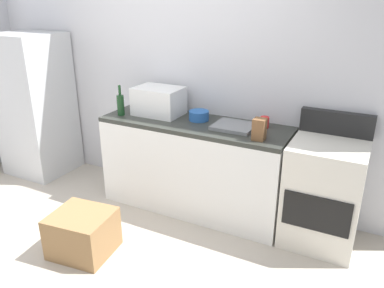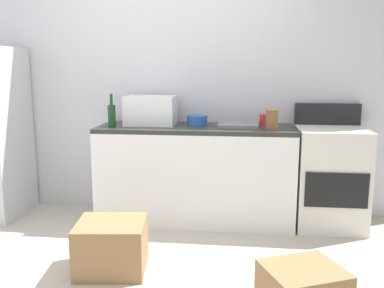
# 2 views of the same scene
# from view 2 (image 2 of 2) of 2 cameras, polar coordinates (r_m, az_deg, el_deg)

# --- Properties ---
(ground_plane) EXTENTS (6.00, 6.00, 0.00)m
(ground_plane) POSITION_cam_2_polar(r_m,az_deg,el_deg) (3.10, -7.78, -17.45)
(ground_plane) COLOR #B2A899
(wall_back) EXTENTS (5.00, 0.10, 2.60)m
(wall_back) POSITION_cam_2_polar(r_m,az_deg,el_deg) (4.27, -3.05, 8.44)
(wall_back) COLOR silver
(wall_back) RESTS_ON ground_plane
(kitchen_counter) EXTENTS (1.80, 0.60, 0.90)m
(kitchen_counter) POSITION_cam_2_polar(r_m,az_deg,el_deg) (4.00, 0.49, -4.00)
(kitchen_counter) COLOR white
(kitchen_counter) RESTS_ON ground_plane
(stove_oven) EXTENTS (0.60, 0.61, 1.10)m
(stove_oven) POSITION_cam_2_polar(r_m,az_deg,el_deg) (4.06, 17.91, -4.06)
(stove_oven) COLOR silver
(stove_oven) RESTS_ON ground_plane
(microwave) EXTENTS (0.46, 0.34, 0.27)m
(microwave) POSITION_cam_2_polar(r_m,az_deg,el_deg) (4.03, -5.53, 4.51)
(microwave) COLOR white
(microwave) RESTS_ON kitchen_counter
(sink_basin) EXTENTS (0.36, 0.32, 0.03)m
(sink_basin) POSITION_cam_2_polar(r_m,az_deg,el_deg) (3.91, 6.19, 2.54)
(sink_basin) COLOR slate
(sink_basin) RESTS_ON kitchen_counter
(wine_bottle) EXTENTS (0.07, 0.07, 0.30)m
(wine_bottle) POSITION_cam_2_polar(r_m,az_deg,el_deg) (3.92, -10.69, 3.85)
(wine_bottle) COLOR #193F1E
(wine_bottle) RESTS_ON kitchen_counter
(coffee_mug) EXTENTS (0.08, 0.08, 0.10)m
(coffee_mug) POSITION_cam_2_polar(r_m,az_deg,el_deg) (4.04, 9.59, 3.22)
(coffee_mug) COLOR red
(coffee_mug) RESTS_ON kitchen_counter
(knife_block) EXTENTS (0.10, 0.10, 0.18)m
(knife_block) POSITION_cam_2_polar(r_m,az_deg,el_deg) (3.73, 10.63, 3.20)
(knife_block) COLOR brown
(knife_block) RESTS_ON kitchen_counter
(mixing_bowl) EXTENTS (0.19, 0.19, 0.09)m
(mixing_bowl) POSITION_cam_2_polar(r_m,az_deg,el_deg) (3.98, 0.69, 3.19)
(mixing_bowl) COLOR #2659A5
(mixing_bowl) RESTS_ON kitchen_counter
(cardboard_box_medium) EXTENTS (0.53, 0.49, 0.36)m
(cardboard_box_medium) POSITION_cam_2_polar(r_m,az_deg,el_deg) (3.18, -10.72, -13.28)
(cardboard_box_medium) COLOR olive
(cardboard_box_medium) RESTS_ON ground_plane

